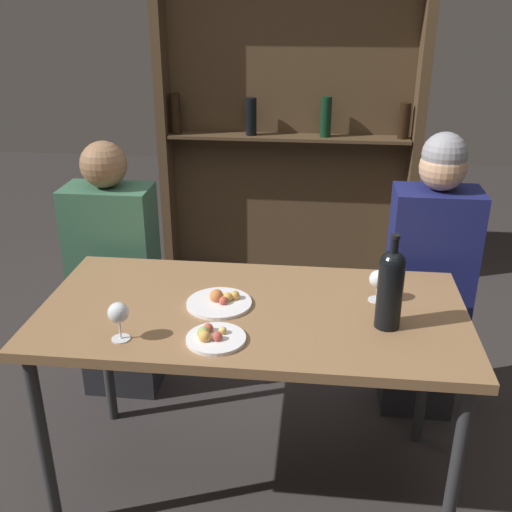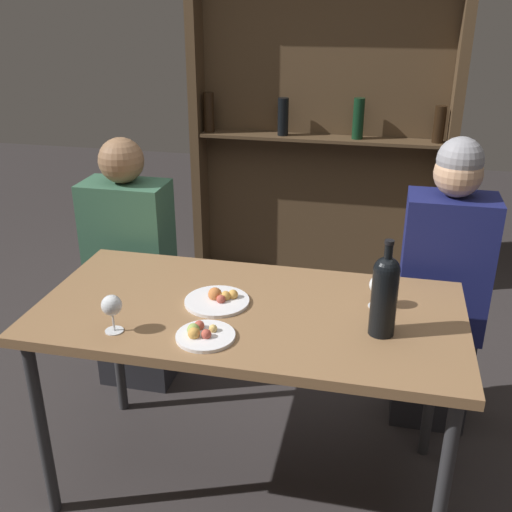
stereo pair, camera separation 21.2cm
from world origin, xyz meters
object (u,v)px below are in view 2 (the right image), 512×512
(wine_bottle, at_px, (385,292))
(food_plate_1, at_px, (218,300))
(food_plate_0, at_px, (203,334))
(seated_person_left, at_px, (132,274))
(seated_person_right, at_px, (441,294))
(wine_glass_0, at_px, (112,307))
(wine_glass_1, at_px, (378,286))

(wine_bottle, bearing_deg, food_plate_1, 171.40)
(wine_bottle, distance_m, food_plate_0, 0.59)
(wine_bottle, height_order, seated_person_left, seated_person_left)
(seated_person_right, bearing_deg, food_plate_0, -135.47)
(wine_glass_0, bearing_deg, wine_bottle, 11.90)
(wine_bottle, height_order, food_plate_0, wine_bottle)
(wine_glass_0, distance_m, seated_person_right, 1.37)
(seated_person_right, bearing_deg, seated_person_left, 180.00)
(wine_glass_0, relative_size, food_plate_0, 0.68)
(food_plate_0, bearing_deg, seated_person_left, 127.58)
(wine_glass_0, height_order, wine_glass_1, wine_glass_0)
(food_plate_1, bearing_deg, seated_person_right, 33.80)
(food_plate_0, height_order, seated_person_left, seated_person_left)
(food_plate_1, xyz_separation_m, seated_person_left, (-0.58, 0.54, -0.21))
(wine_bottle, distance_m, wine_glass_0, 0.86)
(wine_bottle, height_order, seated_person_right, seated_person_right)
(seated_person_left, bearing_deg, food_plate_1, -43.00)
(wine_glass_1, bearing_deg, wine_glass_0, -156.61)
(wine_glass_1, xyz_separation_m, food_plate_1, (-0.55, -0.09, -0.07))
(food_plate_0, distance_m, food_plate_1, 0.24)
(wine_glass_0, distance_m, wine_glass_1, 0.90)
(wine_glass_1, distance_m, food_plate_1, 0.56)
(wine_glass_1, xyz_separation_m, seated_person_left, (-1.13, 0.45, -0.28))
(food_plate_0, xyz_separation_m, food_plate_1, (-0.02, 0.24, -0.00))
(wine_bottle, relative_size, food_plate_1, 1.41)
(wine_glass_0, bearing_deg, seated_person_left, 110.86)
(seated_person_left, xyz_separation_m, seated_person_right, (1.39, 0.00, 0.05))
(food_plate_1, distance_m, seated_person_left, 0.82)
(wine_glass_1, relative_size, food_plate_0, 0.61)
(food_plate_1, bearing_deg, wine_bottle, -8.60)
(food_plate_1, bearing_deg, wine_glass_1, 9.56)
(seated_person_left, bearing_deg, wine_glass_1, -21.72)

